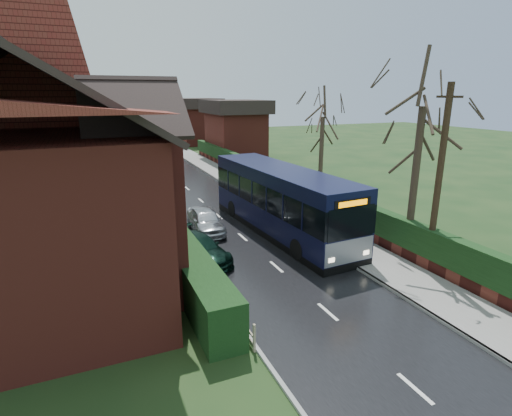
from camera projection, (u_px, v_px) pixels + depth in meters
name	position (u px, v px, depth m)	size (l,w,h in m)	color
ground	(299.00, 287.00, 15.39)	(140.00, 140.00, 0.00)	#30451D
road	(219.00, 216.00, 24.23)	(6.00, 100.00, 0.02)	black
pavement	(281.00, 208.00, 25.81)	(2.50, 100.00, 0.14)	slate
kerb_right	(264.00, 210.00, 25.36)	(0.12, 100.00, 0.14)	gray
kerb_left	(168.00, 222.00, 23.06)	(0.12, 100.00, 0.10)	gray
front_hedge	(171.00, 240.00, 18.12)	(1.20, 16.00, 1.60)	black
picket_fence	(187.00, 245.00, 18.50)	(0.10, 16.00, 0.90)	gray
right_wall_hedge	(303.00, 191.00, 26.14)	(0.60, 50.00, 1.80)	maroon
brick_house	(39.00, 171.00, 15.10)	(9.30, 14.60, 10.30)	maroon
bus	(281.00, 201.00, 21.06)	(3.29, 11.52, 3.46)	black
car_silver	(205.00, 220.00, 21.40)	(1.53, 3.81, 1.30)	silver
car_green	(198.00, 248.00, 17.67)	(1.65, 4.07, 1.18)	black
car_distant	(156.00, 150.00, 47.33)	(1.51, 4.32, 1.42)	black
bus_stop_sign	(351.00, 210.00, 18.46)	(0.09, 0.46, 3.04)	slate
telegraph_pole	(439.00, 181.00, 15.88)	(0.38, 0.96, 7.62)	black
tree_right_near	(424.00, 95.00, 16.32)	(4.43, 4.43, 9.56)	#32281E
tree_right_far	(323.00, 111.00, 26.69)	(4.20, 4.20, 8.12)	#3C2D23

